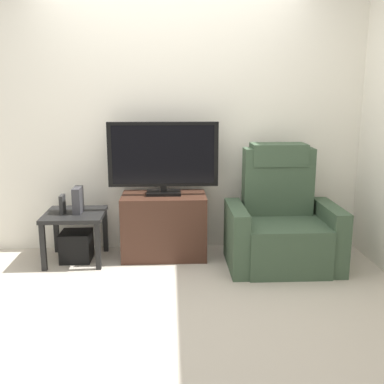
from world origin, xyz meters
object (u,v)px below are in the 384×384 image
(subwoofer_box, at_px, (76,246))
(game_console, at_px, (78,200))
(recliner_armchair, at_px, (281,224))
(side_table, at_px, (75,220))
(tv_stand, at_px, (164,225))
(book_upright, at_px, (62,204))
(television, at_px, (163,157))

(subwoofer_box, relative_size, game_console, 1.17)
(recliner_armchair, relative_size, side_table, 2.00)
(tv_stand, distance_m, subwoofer_box, 0.84)
(subwoofer_box, distance_m, book_upright, 0.42)
(recliner_armchair, relative_size, book_upright, 6.32)
(television, height_order, subwoofer_box, television)
(recliner_armchair, bearing_deg, book_upright, -175.42)
(recliner_armchair, bearing_deg, tv_stand, 175.81)
(recliner_armchair, distance_m, game_console, 1.87)
(television, xyz_separation_m, recliner_armchair, (1.06, -0.26, -0.59))
(tv_stand, xyz_separation_m, game_console, (-0.78, -0.07, 0.28))
(subwoofer_box, height_order, book_upright, book_upright)
(television, distance_m, game_console, 0.88)
(tv_stand, relative_size, game_console, 3.35)
(book_upright, relative_size, game_console, 0.73)
(game_console, bearing_deg, television, 6.40)
(television, bearing_deg, side_table, -173.18)
(tv_stand, xyz_separation_m, side_table, (-0.82, -0.08, 0.09))
(tv_stand, bearing_deg, book_upright, -173.84)
(recliner_armchair, height_order, subwoofer_box, recliner_armchair)
(recliner_armchair, height_order, game_console, recliner_armchair)
(television, height_order, game_console, television)
(side_table, relative_size, book_upright, 3.16)
(subwoofer_box, xyz_separation_m, game_console, (0.03, 0.01, 0.44))
(television, xyz_separation_m, subwoofer_box, (-0.82, -0.10, -0.82))
(television, distance_m, side_table, 1.00)
(book_upright, height_order, game_console, game_console)
(recliner_armchair, height_order, side_table, recliner_armchair)
(book_upright, bearing_deg, subwoofer_box, 11.31)
(tv_stand, relative_size, side_table, 1.46)
(tv_stand, bearing_deg, side_table, -174.47)
(tv_stand, distance_m, television, 0.66)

